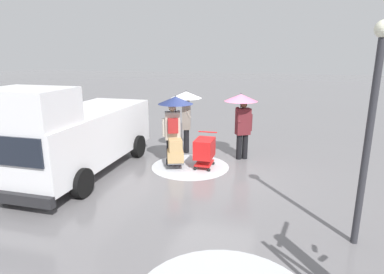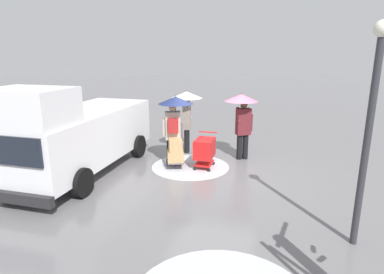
% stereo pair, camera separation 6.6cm
% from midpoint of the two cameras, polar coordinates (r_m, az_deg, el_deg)
% --- Properties ---
extents(ground_plane, '(90.00, 90.00, 0.00)m').
position_cam_midpoint_polar(ground_plane, '(9.60, 3.52, -5.94)').
color(ground_plane, slate).
extents(slush_patch_under_van, '(2.35, 2.35, 0.01)m').
position_cam_midpoint_polar(slush_patch_under_van, '(9.95, -0.49, -5.14)').
color(slush_patch_under_van, silver).
rests_on(slush_patch_under_van, ground).
extents(cargo_van_parked_right, '(2.24, 5.36, 2.60)m').
position_cam_midpoint_polar(cargo_van_parked_right, '(9.60, -19.80, 0.57)').
color(cargo_van_parked_right, white).
rests_on(cargo_van_parked_right, ground).
extents(shopping_cart_vendor, '(0.58, 0.82, 1.02)m').
position_cam_midpoint_polar(shopping_cart_vendor, '(9.70, 2.00, -2.17)').
color(shopping_cart_vendor, red).
rests_on(shopping_cart_vendor, ground).
extents(hand_dolly_boxes, '(0.73, 0.84, 1.32)m').
position_cam_midpoint_polar(hand_dolly_boxes, '(9.69, -3.15, -2.50)').
color(hand_dolly_boxes, '#515156').
rests_on(hand_dolly_boxes, ground).
extents(pedestrian_pink_side, '(1.04, 1.04, 2.15)m').
position_cam_midpoint_polar(pedestrian_pink_side, '(10.37, 8.52, 4.56)').
color(pedestrian_pink_side, black).
rests_on(pedestrian_pink_side, ground).
extents(pedestrian_black_side, '(1.04, 1.04, 2.15)m').
position_cam_midpoint_polar(pedestrian_black_side, '(10.98, -1.19, 5.28)').
color(pedestrian_black_side, black).
rests_on(pedestrian_black_side, ground).
extents(pedestrian_white_side, '(1.04, 1.04, 2.15)m').
position_cam_midpoint_polar(pedestrian_white_side, '(9.70, -3.34, 3.92)').
color(pedestrian_white_side, black).
rests_on(pedestrian_white_side, ground).
extents(street_lamp, '(0.28, 0.28, 3.86)m').
position_cam_midpoint_polar(street_lamp, '(6.12, 28.65, 3.43)').
color(street_lamp, '#2D2D33').
rests_on(street_lamp, ground).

